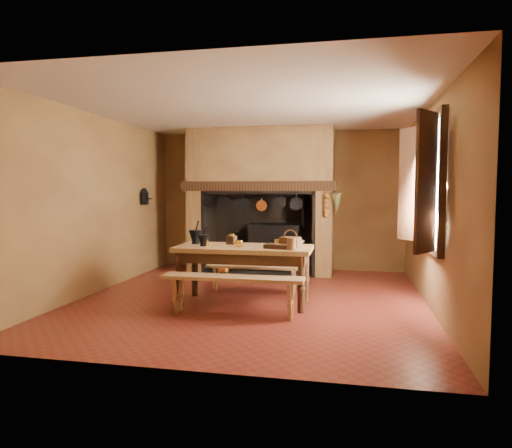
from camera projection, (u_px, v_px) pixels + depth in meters
The scene contains 28 objects.
floor at pixel (252, 299), 6.77m from camera, with size 5.50×5.50×0.00m, color maroon.
ceiling at pixel (251, 108), 6.56m from camera, with size 5.50×5.50×0.00m, color silver.
back_wall at pixel (280, 201), 9.35m from camera, with size 5.00×0.02×2.80m, color olive.
wall_left at pixel (96, 204), 7.17m from camera, with size 0.02×5.50×2.80m, color olive.
wall_right at pixel (432, 206), 6.16m from camera, with size 0.02×5.50×2.80m, color olive.
wall_front at pixel (185, 215), 3.98m from camera, with size 5.00×0.02×2.80m, color olive.
chimney_breast at pixel (261, 180), 8.95m from camera, with size 2.95×0.96×2.80m.
iron_range at pixel (275, 247), 9.13m from camera, with size 1.12×0.55×1.60m.
hearth_pans at pixel (224, 266), 9.14m from camera, with size 0.51×0.62×0.20m.
hanging_pans at pixel (254, 204), 8.51m from camera, with size 1.92×0.29×0.27m.
onion_string at pixel (327, 206), 8.22m from camera, with size 0.12×0.10×0.46m, color #A7551E, non-canonical shape.
herb_bunch at pixel (337, 203), 8.18m from camera, with size 0.20×0.20×0.35m, color #58602D.
window at pixel (426, 183), 5.78m from camera, with size 0.39×1.75×1.76m.
wall_coffee_mill at pixel (144, 195), 8.66m from camera, with size 0.23×0.16×0.31m.
work_table at pixel (244, 255), 6.45m from camera, with size 1.90×0.85×0.83m.
bench_front at pixel (233, 286), 5.84m from camera, with size 1.84×0.32×0.52m.
bench_back at pixel (254, 272), 7.17m from camera, with size 1.53×0.27×0.43m.
mortar_large at pixel (196, 236), 6.71m from camera, with size 0.20×0.20×0.35m.
mortar_small at pixel (203, 240), 6.43m from camera, with size 0.16×0.16×0.27m.
coffee_grinder at pixel (232, 239), 6.65m from camera, with size 0.18×0.14×0.19m.
brass_mug_a at pixel (206, 243), 6.45m from camera, with size 0.07×0.07×0.08m, color gold.
brass_mug_b at pixel (277, 242), 6.51m from camera, with size 0.08×0.08×0.09m, color gold.
mixing_bowl at pixel (293, 243), 6.44m from camera, with size 0.33×0.33×0.08m, color #C3B696.
stoneware_crock at pixel (292, 244), 6.03m from camera, with size 0.13×0.13×0.16m, color brown.
glass_jar at pixel (295, 243), 6.25m from camera, with size 0.07×0.07×0.12m, color beige.
wicker_basket at pixel (290, 242), 6.27m from camera, with size 0.30×0.24×0.25m.
wooden_tray at pixel (278, 246), 6.20m from camera, with size 0.34×0.24×0.06m, color #351A10.
brass_cup at pixel (239, 244), 6.34m from camera, with size 0.12×0.12×0.09m, color gold.
Camera 1 is at (1.41, -6.52, 1.62)m, focal length 32.00 mm.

